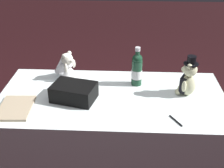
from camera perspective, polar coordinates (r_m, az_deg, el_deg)
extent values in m
cube|color=white|center=(2.34, 0.00, -10.04)|extent=(1.63, 0.81, 0.73)
ellipsoid|color=beige|center=(2.18, 14.35, -0.17)|extent=(0.11, 0.10, 0.16)
cube|color=black|center=(2.19, 13.60, 0.01)|extent=(0.08, 0.10, 0.12)
sphere|color=beige|center=(2.13, 14.73, 2.67)|extent=(0.10, 0.10, 0.10)
sphere|color=beige|center=(2.14, 13.65, 2.78)|extent=(0.04, 0.04, 0.04)
sphere|color=beige|center=(2.14, 15.11, 3.96)|extent=(0.04, 0.04, 0.04)
sphere|color=beige|center=(2.08, 14.61, 3.28)|extent=(0.04, 0.04, 0.04)
ellipsoid|color=beige|center=(2.23, 14.45, 0.80)|extent=(0.03, 0.03, 0.09)
ellipsoid|color=beige|center=(2.13, 13.61, -0.46)|extent=(0.03, 0.03, 0.09)
sphere|color=beige|center=(2.25, 13.00, -0.76)|extent=(0.05, 0.05, 0.05)
sphere|color=beige|center=(2.20, 12.53, -1.43)|extent=(0.05, 0.05, 0.05)
cylinder|color=black|center=(2.11, 14.88, 3.77)|extent=(0.10, 0.10, 0.01)
cylinder|color=black|center=(2.10, 14.98, 4.51)|extent=(0.06, 0.06, 0.05)
cone|color=white|center=(2.37, -8.42, 2.48)|extent=(0.18, 0.18, 0.13)
ellipsoid|color=white|center=(2.35, -8.51, 3.67)|extent=(0.08, 0.07, 0.06)
sphere|color=silver|center=(2.33, -8.60, 4.77)|extent=(0.09, 0.09, 0.09)
sphere|color=silver|center=(2.30, -7.83, 4.46)|extent=(0.04, 0.04, 0.04)
sphere|color=silver|center=(2.29, -9.16, 5.32)|extent=(0.03, 0.03, 0.03)
sphere|color=silver|center=(2.33, -8.18, 5.87)|extent=(0.03, 0.03, 0.03)
ellipsoid|color=silver|center=(2.30, -8.83, 2.99)|extent=(0.03, 0.03, 0.07)
ellipsoid|color=silver|center=(2.37, -7.35, 3.89)|extent=(0.03, 0.03, 0.07)
cone|color=white|center=(2.38, -9.46, 3.86)|extent=(0.18, 0.18, 0.12)
cylinder|color=#173D28|center=(2.25, 4.75, 2.16)|extent=(0.08, 0.08, 0.20)
sphere|color=#173D28|center=(2.20, 4.87, 4.77)|extent=(0.08, 0.08, 0.08)
cylinder|color=#173D28|center=(2.18, 4.92, 5.94)|extent=(0.03, 0.03, 0.08)
cylinder|color=silver|center=(2.17, 4.95, 6.67)|extent=(0.04, 0.04, 0.03)
cylinder|color=silver|center=(2.25, 4.74, 1.94)|extent=(0.08, 0.08, 0.07)
cylinder|color=black|center=(1.92, 12.12, -6.86)|extent=(0.07, 0.11, 0.01)
cone|color=silver|center=(1.88, 13.28, -7.83)|extent=(0.01, 0.02, 0.01)
cube|color=black|center=(2.09, -7.29, -1.53)|extent=(0.33, 0.27, 0.11)
cube|color=#B7B7BF|center=(2.17, -7.52, -0.24)|extent=(0.04, 0.02, 0.03)
cube|color=tan|center=(2.09, -17.97, -4.37)|extent=(0.23, 0.30, 0.02)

